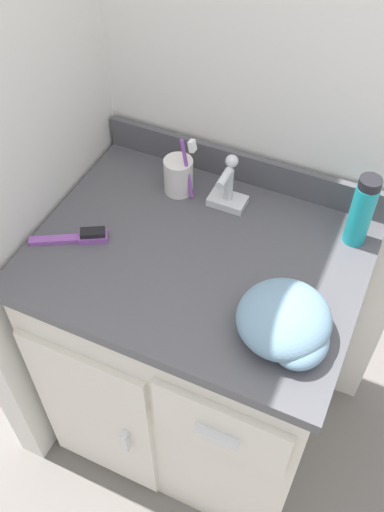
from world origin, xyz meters
name	(u,v)px	position (x,y,z in m)	size (l,w,h in m)	color
ground_plane	(196,418)	(0.00, 0.00, 0.00)	(6.00, 6.00, 0.00)	slate
wall_back	(260,67)	(0.00, 0.33, 1.10)	(0.92, 0.08, 2.20)	silver
wall_left	(14,100)	(-0.42, 0.00, 1.10)	(0.08, 0.65, 2.20)	silver
vanity	(195,349)	(0.00, 0.00, 0.43)	(0.74, 0.58, 0.82)	silver
backsplash	(243,167)	(0.00, 0.27, 0.86)	(0.74, 0.02, 0.08)	#4C4C51
sink_faucet	(228,189)	(0.00, 0.17, 0.87)	(0.09, 0.09, 0.14)	silver
toothbrush_cup	(179,175)	(-0.13, 0.17, 0.87)	(0.09, 0.07, 0.17)	silver
shaving_cream_can	(362,211)	(0.31, 0.19, 0.91)	(0.05, 0.05, 0.18)	teal
hairbrush	(80,237)	(-0.26, -0.07, 0.83)	(0.17, 0.11, 0.03)	purple
hand_towel	(287,323)	(0.25, -0.13, 0.86)	(0.19, 0.19, 0.09)	#6B8EA8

